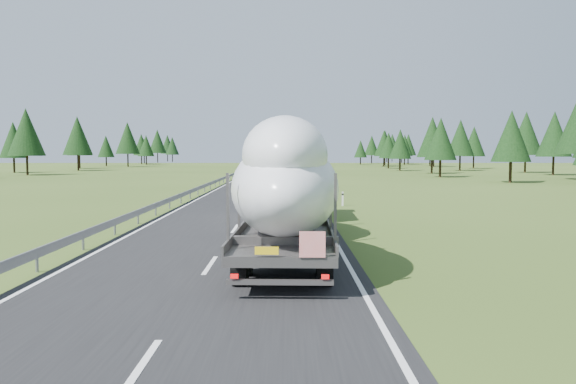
{
  "coord_description": "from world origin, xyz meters",
  "views": [
    {
      "loc": [
        2.54,
        -9.41,
        3.74
      ],
      "look_at": [
        2.6,
        13.05,
        2.17
      ],
      "focal_mm": 35.0,
      "sensor_mm": 36.0,
      "label": 1
    }
  ],
  "objects_px": {
    "boat_truck": "(288,183)",
    "distant_car_blue": "(279,158)",
    "distant_car_dark": "(287,160)",
    "highway_sign": "(316,165)",
    "distant_van": "(271,163)"
  },
  "relations": [
    {
      "from": "boat_truck",
      "to": "distant_car_blue",
      "type": "xyz_separation_m",
      "value": [
        -4.16,
        280.56,
        -1.74
      ]
    },
    {
      "from": "boat_truck",
      "to": "distant_car_dark",
      "type": "height_order",
      "value": "boat_truck"
    },
    {
      "from": "highway_sign",
      "to": "distant_van",
      "type": "xyz_separation_m",
      "value": [
        -9.28,
        75.09,
        -1.02
      ]
    },
    {
      "from": "boat_truck",
      "to": "distant_car_dark",
      "type": "bearing_deg",
      "value": 89.96
    },
    {
      "from": "distant_van",
      "to": "distant_car_blue",
      "type": "xyz_separation_m",
      "value": [
        0.52,
        138.71,
        -0.02
      ]
    },
    {
      "from": "distant_car_dark",
      "to": "highway_sign",
      "type": "bearing_deg",
      "value": -82.4
    },
    {
      "from": "boat_truck",
      "to": "distant_van",
      "type": "relative_size",
      "value": 3.74
    },
    {
      "from": "distant_car_dark",
      "to": "distant_car_blue",
      "type": "xyz_separation_m",
      "value": [
        -4.29,
        77.72,
        0.08
      ]
    },
    {
      "from": "distant_car_dark",
      "to": "boat_truck",
      "type": "bearing_deg",
      "value": -84.31
    },
    {
      "from": "highway_sign",
      "to": "distant_van",
      "type": "distance_m",
      "value": 75.67
    },
    {
      "from": "distant_van",
      "to": "distant_car_blue",
      "type": "distance_m",
      "value": 138.71
    },
    {
      "from": "boat_truck",
      "to": "distant_van",
      "type": "height_order",
      "value": "boat_truck"
    },
    {
      "from": "highway_sign",
      "to": "distant_car_blue",
      "type": "relative_size",
      "value": 0.55
    },
    {
      "from": "distant_car_dark",
      "to": "distant_van",
      "type": "bearing_deg",
      "value": -88.79
    },
    {
      "from": "distant_van",
      "to": "distant_car_dark",
      "type": "xyz_separation_m",
      "value": [
        4.82,
        60.99,
        -0.1
      ]
    }
  ]
}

